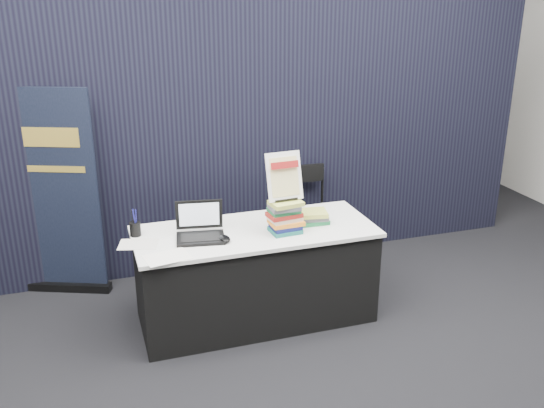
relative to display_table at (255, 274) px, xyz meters
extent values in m
plane|color=black|center=(0.00, -0.55, -0.38)|extent=(8.00, 8.00, 0.00)
cube|color=beige|center=(0.00, 3.45, 1.37)|extent=(8.00, 0.02, 3.50)
cube|color=black|center=(0.00, 1.05, 0.82)|extent=(6.00, 0.08, 2.40)
cube|color=black|center=(0.00, 0.00, -0.02)|extent=(1.76, 0.71, 0.72)
cube|color=silver|center=(0.00, 0.00, 0.36)|extent=(1.80, 0.75, 0.03)
cube|color=black|center=(-0.43, -0.06, 0.38)|extent=(0.38, 0.29, 0.02)
cube|color=black|center=(-0.43, 0.06, 0.51)|extent=(0.35, 0.12, 0.24)
cube|color=silver|center=(-0.43, 0.05, 0.51)|extent=(0.29, 0.09, 0.19)
ellipsoid|color=black|center=(-0.27, -0.14, 0.39)|extent=(0.09, 0.13, 0.04)
cube|color=silver|center=(-0.86, 0.00, 0.38)|extent=(0.31, 0.25, 0.00)
cube|color=white|center=(-0.70, -0.28, 0.38)|extent=(0.33, 0.26, 0.00)
cube|color=white|center=(-0.37, -0.01, 0.38)|extent=(0.29, 0.22, 0.00)
cylinder|color=black|center=(-0.86, 0.16, 0.43)|extent=(0.10, 0.10, 0.10)
cube|color=#185B54|center=(0.20, -0.11, 0.39)|extent=(0.24, 0.19, 0.03)
cube|color=#11174C|center=(0.20, -0.11, 0.42)|extent=(0.24, 0.19, 0.03)
cube|color=orange|center=(0.20, -0.11, 0.45)|extent=(0.24, 0.19, 0.03)
cube|color=beige|center=(0.20, -0.11, 0.48)|extent=(0.24, 0.19, 0.03)
cube|color=maroon|center=(0.20, -0.11, 0.51)|extent=(0.24, 0.19, 0.03)
cube|color=#1D6C3B|center=(0.20, -0.11, 0.54)|extent=(0.24, 0.19, 0.03)
cube|color=#55565A|center=(0.20, -0.11, 0.57)|extent=(0.24, 0.19, 0.03)
cube|color=#BAC14D|center=(0.20, -0.11, 0.60)|extent=(0.24, 0.19, 0.03)
cube|color=#1D6C3B|center=(0.46, 0.00, 0.39)|extent=(0.25, 0.20, 0.03)
cube|color=#55565A|center=(0.46, 0.00, 0.42)|extent=(0.25, 0.20, 0.03)
cube|color=#BAC14D|center=(0.46, 0.00, 0.46)|extent=(0.25, 0.20, 0.03)
cube|color=black|center=(0.20, -0.12, 0.63)|extent=(0.18, 0.03, 0.02)
cylinder|color=black|center=(0.13, -0.04, 0.73)|extent=(0.02, 0.09, 0.26)
cylinder|color=black|center=(0.27, -0.04, 0.73)|extent=(0.02, 0.09, 0.26)
cube|color=white|center=(0.20, -0.08, 0.79)|extent=(0.27, 0.12, 0.35)
cube|color=beige|center=(0.20, -0.09, 0.79)|extent=(0.22, 0.09, 0.27)
cube|color=maroon|center=(0.20, -0.09, 0.88)|extent=(0.21, 0.03, 0.05)
cube|color=black|center=(-1.40, 0.93, -0.34)|extent=(0.72, 0.37, 0.07)
cube|color=black|center=(-1.40, 0.95, 0.49)|extent=(0.65, 0.29, 1.74)
cube|color=gold|center=(-1.40, 0.93, 0.97)|extent=(0.45, 0.18, 0.16)
cube|color=gold|center=(-1.40, 0.93, 0.71)|extent=(0.48, 0.20, 0.05)
cylinder|color=black|center=(0.52, 0.50, -0.15)|extent=(0.02, 0.02, 0.45)
cylinder|color=black|center=(0.92, 0.50, -0.15)|extent=(0.02, 0.02, 0.45)
cylinder|color=black|center=(0.52, 0.90, -0.15)|extent=(0.02, 0.02, 0.45)
cylinder|color=black|center=(0.92, 0.90, -0.15)|extent=(0.02, 0.02, 0.45)
cube|color=black|center=(0.72, 0.70, 0.09)|extent=(0.44, 0.44, 0.04)
cube|color=black|center=(0.72, 0.90, 0.47)|extent=(0.40, 0.05, 0.16)
camera|label=1|loc=(-1.17, -4.01, 2.12)|focal=40.00mm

